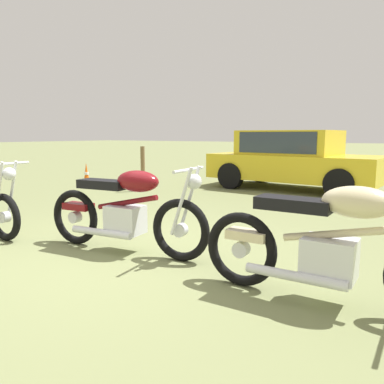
{
  "coord_description": "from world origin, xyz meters",
  "views": [
    {
      "loc": [
        2.98,
        -3.08,
        1.34
      ],
      "look_at": [
        0.23,
        1.14,
        0.59
      ],
      "focal_mm": 36.44,
      "sensor_mm": 36.0,
      "label": 1
    }
  ],
  "objects_px": {
    "car_yellow": "(293,157)",
    "fence_post_wooden": "(143,169)",
    "traffic_cone": "(87,175)",
    "motorcycle_maroon": "(125,211)",
    "motorcycle_cream": "(330,245)"
  },
  "relations": [
    {
      "from": "car_yellow",
      "to": "fence_post_wooden",
      "type": "height_order",
      "value": "car_yellow"
    },
    {
      "from": "traffic_cone",
      "to": "fence_post_wooden",
      "type": "relative_size",
      "value": 0.56
    },
    {
      "from": "car_yellow",
      "to": "fence_post_wooden",
      "type": "relative_size",
      "value": 3.88
    },
    {
      "from": "car_yellow",
      "to": "traffic_cone",
      "type": "distance_m",
      "value": 5.28
    },
    {
      "from": "motorcycle_maroon",
      "to": "car_yellow",
      "type": "distance_m",
      "value": 6.11
    },
    {
      "from": "motorcycle_cream",
      "to": "motorcycle_maroon",
      "type": "bearing_deg",
      "value": 174.85
    },
    {
      "from": "car_yellow",
      "to": "fence_post_wooden",
      "type": "bearing_deg",
      "value": -137.69
    },
    {
      "from": "motorcycle_maroon",
      "to": "traffic_cone",
      "type": "relative_size",
      "value": 3.58
    },
    {
      "from": "motorcycle_cream",
      "to": "car_yellow",
      "type": "height_order",
      "value": "car_yellow"
    },
    {
      "from": "motorcycle_maroon",
      "to": "fence_post_wooden",
      "type": "bearing_deg",
      "value": 121.24
    },
    {
      "from": "motorcycle_cream",
      "to": "traffic_cone",
      "type": "height_order",
      "value": "motorcycle_cream"
    },
    {
      "from": "motorcycle_cream",
      "to": "fence_post_wooden",
      "type": "distance_m",
      "value": 6.6
    },
    {
      "from": "motorcycle_cream",
      "to": "traffic_cone",
      "type": "relative_size",
      "value": 3.58
    },
    {
      "from": "motorcycle_cream",
      "to": "fence_post_wooden",
      "type": "xyz_separation_m",
      "value": [
        -5.26,
        3.99,
        0.04
      ]
    },
    {
      "from": "car_yellow",
      "to": "traffic_cone",
      "type": "height_order",
      "value": "car_yellow"
    }
  ]
}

